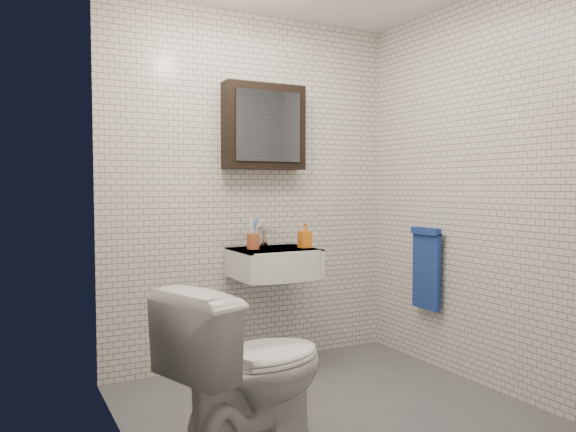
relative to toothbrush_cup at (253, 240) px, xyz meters
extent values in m
cube|color=#46484D|center=(0.09, -0.81, -0.90)|extent=(2.20, 2.00, 0.01)
cube|color=silver|center=(0.09, 0.19, 0.34)|extent=(2.20, 0.02, 2.50)
cube|color=silver|center=(0.09, -1.81, 0.34)|extent=(2.20, 0.02, 2.50)
cube|color=silver|center=(-1.01, -0.81, 0.34)|extent=(0.02, 2.00, 2.50)
cube|color=silver|center=(1.19, -0.81, 0.34)|extent=(0.02, 2.00, 2.50)
cube|color=white|center=(0.14, -0.04, -0.16)|extent=(0.55, 0.45, 0.20)
cylinder|color=silver|center=(0.14, -0.02, -0.07)|extent=(0.31, 0.31, 0.02)
cylinder|color=silver|center=(0.14, -0.02, -0.06)|extent=(0.04, 0.04, 0.01)
cube|color=white|center=(0.14, -0.04, -0.06)|extent=(0.55, 0.45, 0.01)
cylinder|color=silver|center=(0.14, 0.13, -0.03)|extent=(0.06, 0.06, 0.06)
cylinder|color=silver|center=(0.14, 0.13, 0.03)|extent=(0.03, 0.03, 0.08)
cylinder|color=silver|center=(0.14, 0.07, 0.06)|extent=(0.02, 0.12, 0.02)
cube|color=silver|center=(0.14, 0.16, 0.09)|extent=(0.02, 0.09, 0.01)
cube|color=black|center=(0.14, 0.12, 0.79)|extent=(0.60, 0.14, 0.60)
cube|color=#3F444C|center=(0.14, 0.04, 0.79)|extent=(0.49, 0.01, 0.49)
cylinder|color=silver|center=(1.15, -0.46, 0.04)|extent=(0.02, 0.30, 0.02)
cylinder|color=silver|center=(1.17, -0.33, 0.04)|extent=(0.04, 0.02, 0.02)
cylinder|color=silver|center=(1.17, -0.59, 0.04)|extent=(0.04, 0.02, 0.02)
cube|color=navy|center=(1.13, -0.46, -0.23)|extent=(0.03, 0.26, 0.54)
cube|color=navy|center=(1.12, -0.46, 0.06)|extent=(0.05, 0.26, 0.05)
cylinder|color=#AE512B|center=(0.00, 0.00, -0.01)|extent=(0.10, 0.10, 0.11)
cylinder|color=white|center=(-0.02, -0.01, 0.06)|extent=(0.02, 0.03, 0.20)
cylinder|color=#427CD3|center=(0.01, -0.01, 0.05)|extent=(0.02, 0.02, 0.18)
cylinder|color=white|center=(-0.01, 0.01, 0.07)|extent=(0.02, 0.04, 0.21)
cylinder|color=#427CD3|center=(0.02, 0.01, 0.06)|extent=(0.03, 0.04, 0.19)
imported|color=orange|center=(0.35, -0.09, 0.03)|extent=(0.08, 0.08, 0.17)
imported|color=white|center=(-0.52, -1.14, -0.49)|extent=(0.93, 0.71, 0.84)
camera|label=1|loc=(-1.56, -3.51, 0.37)|focal=35.00mm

